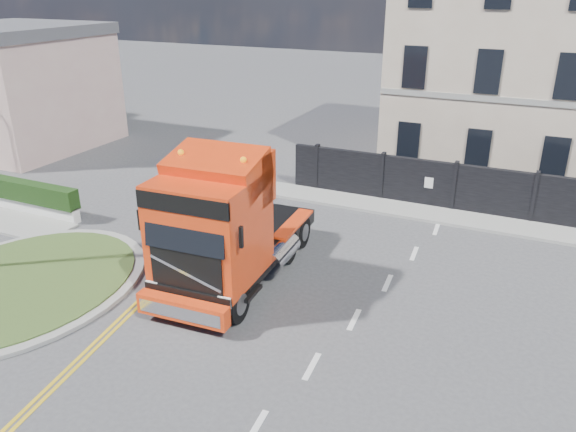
% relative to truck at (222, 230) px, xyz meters
% --- Properties ---
extents(ground, '(120.00, 120.00, 0.00)m').
position_rel_truck_xyz_m(ground, '(1.26, 0.34, -1.93)').
color(ground, '#424244').
rests_on(ground, ground).
extents(traffic_island, '(6.80, 6.80, 0.17)m').
position_rel_truck_xyz_m(traffic_island, '(-5.74, -2.66, -1.85)').
color(traffic_island, gray).
rests_on(traffic_island, ground).
extents(hedge_wall, '(8.00, 0.55, 1.35)m').
position_rel_truck_xyz_m(hedge_wall, '(-11.74, 1.84, -1.19)').
color(hedge_wall, silver).
rests_on(hedge_wall, ground).
extents(seaside_bldg_pink, '(8.00, 8.00, 6.00)m').
position_rel_truck_xyz_m(seaside_bldg_pink, '(-18.74, 9.34, 1.07)').
color(seaside_bldg_pink, beige).
rests_on(seaside_bldg_pink, ground).
extents(hoarding_fence, '(18.80, 0.25, 2.00)m').
position_rel_truck_xyz_m(hoarding_fence, '(7.81, 9.34, -0.93)').
color(hoarding_fence, black).
rests_on(hoarding_fence, ground).
extents(georgian_building, '(12.30, 10.30, 12.80)m').
position_rel_truck_xyz_m(georgian_building, '(7.26, 16.84, 3.84)').
color(georgian_building, beige).
rests_on(georgian_building, ground).
extents(pavement_far, '(20.00, 1.60, 0.12)m').
position_rel_truck_xyz_m(pavement_far, '(7.26, 8.44, -1.87)').
color(pavement_far, gray).
rests_on(pavement_far, ground).
extents(truck, '(3.07, 7.32, 4.30)m').
position_rel_truck_xyz_m(truck, '(0.00, 0.00, 0.00)').
color(truck, black).
rests_on(truck, ground).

